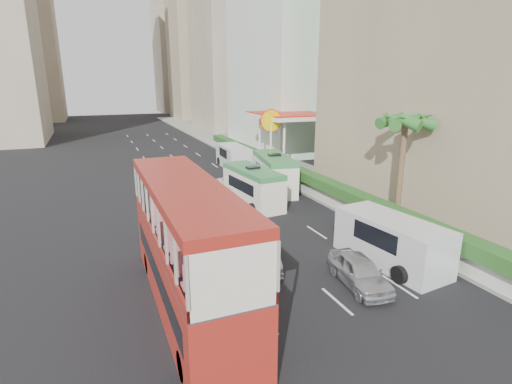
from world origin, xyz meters
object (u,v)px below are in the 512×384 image
shell_station (289,140)px  panel_van_far (233,157)px  minibus_far (274,173)px  panel_van_near (391,241)px  minibus_near (253,187)px  car_silver_lane_b (358,285)px  palm_tree (400,173)px  double_decker_bus (187,247)px  van_asset (238,195)px  car_silver_lane_a (258,264)px

shell_station → panel_van_far: bearing=165.4°
panel_van_far → minibus_far: bearing=-88.3°
panel_van_near → shell_station: bearing=68.7°
minibus_near → panel_van_far: size_ratio=1.09×
shell_station → panel_van_near: bearing=-104.7°
car_silver_lane_b → panel_van_near: (2.77, 1.30, 1.15)m
palm_tree → double_decker_bus: bearing=-163.8°
van_asset → panel_van_far: bearing=71.3°
car_silver_lane_b → panel_van_near: bearing=32.9°
van_asset → minibus_far: minibus_far is taller
double_decker_bus → car_silver_lane_b: double_decker_bus is taller
car_silver_lane_a → shell_station: size_ratio=0.54×
minibus_far → panel_van_far: minibus_far is taller
van_asset → panel_van_near: panel_van_near is taller
car_silver_lane_b → double_decker_bus: bearing=178.1°
double_decker_bus → car_silver_lane_a: double_decker_bus is taller
van_asset → panel_van_near: size_ratio=0.88×
van_asset → panel_van_near: 14.45m
panel_van_near → palm_tree: (3.80, 3.92, 2.23)m
double_decker_bus → minibus_near: bearing=57.5°
van_asset → panel_van_near: (2.80, -14.12, 1.15)m
car_silver_lane_b → van_asset: bearing=97.8°
car_silver_lane_b → minibus_far: (3.20, 15.77, 1.44)m
car_silver_lane_a → palm_tree: 10.57m
minibus_near → palm_tree: bearing=-55.5°
panel_van_near → shell_station: size_ratio=0.72×
palm_tree → panel_van_near: bearing=-134.1°
double_decker_bus → palm_tree: 14.39m
minibus_near → palm_tree: size_ratio=0.94×
car_silver_lane_a → van_asset: (3.29, 11.82, 0.00)m
panel_van_near → palm_tree: 5.90m
panel_van_near → panel_van_far: bearing=82.5°
car_silver_lane_a → palm_tree: palm_tree is taller
car_silver_lane_a → minibus_near: 9.93m
minibus_near → palm_tree: 10.14m
minibus_near → minibus_far: size_ratio=0.93×
double_decker_bus → panel_van_near: double_decker_bus is taller
van_asset → palm_tree: size_ratio=0.79×
double_decker_bus → car_silver_lane_a: bearing=31.3°
van_asset → minibus_far: size_ratio=0.78×
minibus_near → palm_tree: palm_tree is taller
car_silver_lane_a → panel_van_far: bearing=85.1°
van_asset → panel_van_near: bearing=-80.1°
car_silver_lane_a → minibus_near: minibus_near is taller
minibus_far → palm_tree: (3.37, -10.54, 1.94)m
van_asset → shell_station: 12.74m
van_asset → double_decker_bus: bearing=-118.3°
minibus_far → shell_station: 10.21m
van_asset → car_silver_lane_a: bearing=-106.9°
car_silver_lane_b → panel_van_near: size_ratio=0.68×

